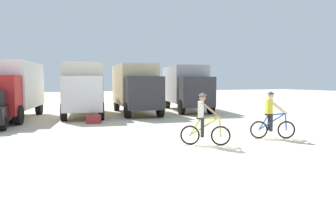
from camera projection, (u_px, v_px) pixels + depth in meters
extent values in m
plane|color=beige|center=(203.00, 145.00, 10.79)|extent=(120.00, 120.00, 0.00)
cube|color=white|center=(14.00, 85.00, 18.77)|extent=(3.42, 5.58, 2.70)
cylinder|color=black|center=(18.00, 115.00, 15.85)|extent=(0.52, 1.04, 1.00)
cylinder|color=black|center=(39.00, 107.00, 20.74)|extent=(0.52, 1.04, 1.00)
cylinder|color=black|center=(6.00, 108.00, 20.34)|extent=(0.52, 1.04, 1.00)
cube|color=beige|center=(83.00, 84.00, 20.76)|extent=(3.19, 5.51, 2.70)
cube|color=silver|center=(82.00, 94.00, 17.51)|extent=(2.41, 1.83, 2.00)
cube|color=black|center=(82.00, 88.00, 16.80)|extent=(2.01, 0.40, 0.80)
cylinder|color=black|center=(101.00, 111.00, 17.92)|extent=(0.47, 1.04, 1.00)
cylinder|color=black|center=(64.00, 112.00, 17.43)|extent=(0.47, 1.04, 1.00)
cylinder|color=black|center=(99.00, 105.00, 22.75)|extent=(0.47, 1.04, 1.00)
cylinder|color=black|center=(70.00, 105.00, 22.26)|extent=(0.47, 1.04, 1.00)
cube|color=#CCB78E|center=(134.00, 84.00, 22.06)|extent=(2.95, 5.43, 2.70)
cube|color=#2D2D33|center=(144.00, 93.00, 18.85)|extent=(2.35, 1.73, 2.00)
cube|color=black|center=(147.00, 87.00, 18.16)|extent=(2.02, 0.30, 0.80)
cylinder|color=black|center=(160.00, 109.00, 19.32)|extent=(0.43, 1.03, 1.00)
cylinder|color=black|center=(127.00, 110.00, 18.73)|extent=(0.43, 1.03, 1.00)
cylinder|color=black|center=(143.00, 104.00, 24.08)|extent=(0.43, 1.03, 1.00)
cylinder|color=black|center=(117.00, 104.00, 23.50)|extent=(0.43, 1.03, 1.00)
cube|color=#9E9EA3|center=(184.00, 84.00, 24.12)|extent=(3.43, 5.59, 2.70)
cube|color=#2D2D33|center=(197.00, 92.00, 20.83)|extent=(2.46, 1.92, 2.00)
cube|color=black|center=(200.00, 87.00, 20.12)|extent=(2.00, 0.50, 0.80)
cylinder|color=black|center=(211.00, 107.00, 21.19)|extent=(0.52, 1.04, 1.00)
cylinder|color=black|center=(181.00, 107.00, 20.81)|extent=(0.52, 1.04, 1.00)
cylinder|color=black|center=(191.00, 102.00, 26.08)|extent=(0.52, 1.04, 1.00)
cylinder|color=black|center=(167.00, 102.00, 25.69)|extent=(0.52, 1.04, 1.00)
cylinder|color=black|center=(12.00, 117.00, 16.45)|extent=(0.27, 0.65, 0.64)
cylinder|color=black|center=(3.00, 124.00, 13.99)|extent=(0.27, 0.65, 0.64)
torus|color=black|center=(221.00, 136.00, 10.74)|extent=(0.62, 0.38, 0.68)
cylinder|color=silver|center=(221.00, 136.00, 10.74)|extent=(0.11, 0.11, 0.08)
torus|color=black|center=(190.00, 135.00, 10.85)|extent=(0.62, 0.38, 0.68)
cylinder|color=silver|center=(190.00, 135.00, 10.85)|extent=(0.11, 0.11, 0.08)
cylinder|color=gold|center=(205.00, 126.00, 10.77)|extent=(0.92, 0.54, 0.68)
cylinder|color=gold|center=(210.00, 118.00, 10.73)|extent=(0.60, 0.37, 0.13)
cylinder|color=gold|center=(195.00, 127.00, 10.81)|extent=(0.36, 0.23, 0.59)
cylinder|color=gold|center=(220.00, 126.00, 10.72)|extent=(0.11, 0.09, 0.64)
cylinder|color=silver|center=(219.00, 117.00, 10.70)|extent=(0.29, 0.47, 0.04)
cube|color=black|center=(200.00, 118.00, 10.77)|extent=(0.27, 0.22, 0.06)
cube|color=silver|center=(201.00, 109.00, 10.74)|extent=(0.33, 0.38, 0.56)
sphere|color=#A87A5B|center=(203.00, 98.00, 10.71)|extent=(0.22, 0.22, 0.22)
cone|color=#333333|center=(203.00, 94.00, 10.70)|extent=(0.32, 0.32, 0.10)
cylinder|color=#26262B|center=(202.00, 126.00, 10.91)|extent=(0.12, 0.12, 0.66)
cylinder|color=#26262B|center=(202.00, 128.00, 10.65)|extent=(0.12, 0.12, 0.66)
cylinder|color=#A87A5B|center=(211.00, 109.00, 10.89)|extent=(0.59, 0.31, 0.53)
cylinder|color=#A87A5B|center=(211.00, 110.00, 10.53)|extent=(0.55, 0.38, 0.53)
torus|color=black|center=(286.00, 130.00, 12.04)|extent=(0.65, 0.33, 0.68)
cylinder|color=silver|center=(286.00, 130.00, 12.04)|extent=(0.11, 0.11, 0.08)
torus|color=black|center=(259.00, 130.00, 12.07)|extent=(0.65, 0.33, 0.68)
cylinder|color=silver|center=(259.00, 130.00, 12.07)|extent=(0.11, 0.11, 0.08)
cylinder|color=blue|center=(272.00, 122.00, 12.03)|extent=(0.96, 0.47, 0.68)
cylinder|color=blue|center=(277.00, 114.00, 12.01)|extent=(0.62, 0.32, 0.13)
cylinder|color=blue|center=(264.00, 123.00, 12.04)|extent=(0.37, 0.20, 0.59)
cylinder|color=blue|center=(286.00, 122.00, 12.02)|extent=(0.11, 0.09, 0.64)
cylinder|color=silver|center=(285.00, 113.00, 12.00)|extent=(0.25, 0.49, 0.04)
cube|color=black|center=(268.00, 115.00, 12.01)|extent=(0.27, 0.21, 0.06)
cube|color=gold|center=(269.00, 106.00, 11.99)|extent=(0.31, 0.37, 0.56)
sphere|color=beige|center=(271.00, 96.00, 11.96)|extent=(0.22, 0.22, 0.22)
cone|color=#333333|center=(271.00, 93.00, 11.95)|extent=(0.32, 0.32, 0.10)
cylinder|color=#26262B|center=(269.00, 122.00, 12.16)|extent=(0.12, 0.12, 0.66)
cylinder|color=#26262B|center=(271.00, 123.00, 11.91)|extent=(0.12, 0.12, 0.66)
cylinder|color=beige|center=(276.00, 107.00, 12.16)|extent=(0.61, 0.26, 0.53)
cylinder|color=beige|center=(279.00, 107.00, 11.81)|extent=(0.58, 0.34, 0.53)
cube|color=#9E2D2D|center=(94.00, 119.00, 16.47)|extent=(0.85, 0.77, 0.46)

